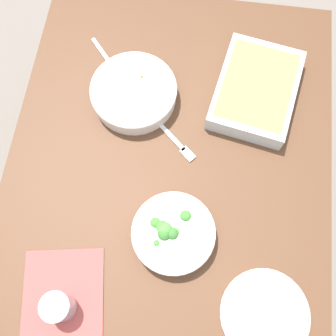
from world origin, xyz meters
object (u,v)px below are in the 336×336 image
object	(u,v)px
baking_dish	(256,90)
fork_on_table	(175,141)
stew_bowl	(134,93)
broccoli_bowl	(173,233)
drink_cup	(59,307)
spoon_by_stew	(111,65)
side_plate	(265,314)

from	to	relation	value
baking_dish	fork_on_table	distance (m)	0.28
stew_bowl	broccoli_bowl	bearing A→B (deg)	-157.13
baking_dish	drink_cup	distance (m)	0.78
broccoli_bowl	spoon_by_stew	xyz separation A→B (m)	(0.49, 0.25, -0.03)
side_plate	spoon_by_stew	size ratio (longest dim) A/B	1.52
fork_on_table	drink_cup	bearing A→B (deg)	155.23
baking_dish	drink_cup	xyz separation A→B (m)	(-0.65, 0.43, 0.00)
spoon_by_stew	baking_dish	bearing A→B (deg)	-95.98
stew_bowl	fork_on_table	xyz separation A→B (m)	(-0.12, -0.14, -0.03)
baking_dish	spoon_by_stew	distance (m)	0.44
baking_dish	fork_on_table	bearing A→B (deg)	130.00
fork_on_table	spoon_by_stew	bearing A→B (deg)	45.20
side_plate	fork_on_table	bearing A→B (deg)	32.65
drink_cup	spoon_by_stew	xyz separation A→B (m)	(0.70, 0.00, -0.03)
spoon_by_stew	drink_cup	bearing A→B (deg)	-179.71
stew_bowl	spoon_by_stew	world-z (taller)	stew_bowl
stew_bowl	side_plate	distance (m)	0.69
drink_cup	fork_on_table	size ratio (longest dim) A/B	0.59
broccoli_bowl	baking_dish	bearing A→B (deg)	-22.54
stew_bowl	side_plate	world-z (taller)	stew_bowl
side_plate	baking_dish	bearing A→B (deg)	6.05
broccoli_bowl	fork_on_table	xyz separation A→B (m)	(0.27, 0.03, -0.03)
broccoli_bowl	drink_cup	world-z (taller)	drink_cup
broccoli_bowl	fork_on_table	bearing A→B (deg)	5.80
side_plate	fork_on_table	xyz separation A→B (m)	(0.43, 0.28, -0.00)
stew_bowl	spoon_by_stew	size ratio (longest dim) A/B	1.72
stew_bowl	spoon_by_stew	distance (m)	0.14
broccoli_bowl	side_plate	bearing A→B (deg)	-123.36
stew_bowl	side_plate	bearing A→B (deg)	-143.24
broccoli_bowl	drink_cup	xyz separation A→B (m)	(-0.21, 0.25, 0.01)
side_plate	spoon_by_stew	world-z (taller)	side_plate
stew_bowl	broccoli_bowl	world-z (taller)	broccoli_bowl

